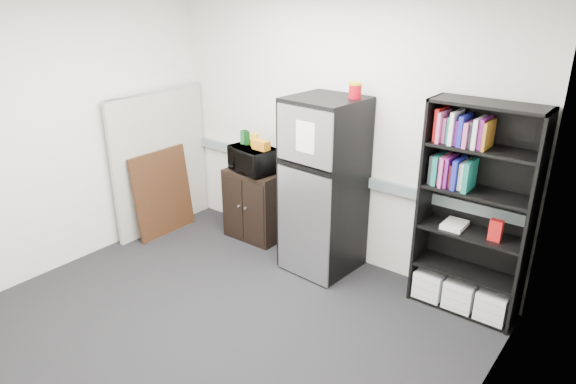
% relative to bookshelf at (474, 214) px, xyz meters
% --- Properties ---
extents(floor, '(4.00, 4.00, 0.00)m').
position_rel_bookshelf_xyz_m(floor, '(-1.53, -1.57, -0.91)').
color(floor, black).
rests_on(floor, ground).
extents(wall_back, '(4.00, 0.02, 2.70)m').
position_rel_bookshelf_xyz_m(wall_back, '(-1.53, 0.18, 0.44)').
color(wall_back, silver).
rests_on(wall_back, floor).
extents(wall_right, '(0.02, 3.50, 2.70)m').
position_rel_bookshelf_xyz_m(wall_right, '(0.47, -1.57, 0.44)').
color(wall_right, silver).
rests_on(wall_right, floor).
extents(wall_left, '(0.02, 3.50, 2.70)m').
position_rel_bookshelf_xyz_m(wall_left, '(-3.53, -1.57, 0.44)').
color(wall_left, silver).
rests_on(wall_left, floor).
extents(electrical_raceway, '(3.92, 0.05, 0.10)m').
position_rel_bookshelf_xyz_m(electrical_raceway, '(-1.53, 0.15, -0.01)').
color(electrical_raceway, gray).
rests_on(electrical_raceway, wall_back).
extents(wall_note, '(0.14, 0.00, 0.10)m').
position_rel_bookshelf_xyz_m(wall_note, '(-1.88, 0.18, 0.64)').
color(wall_note, white).
rests_on(wall_note, wall_back).
extents(bookshelf, '(0.90, 0.34, 1.85)m').
position_rel_bookshelf_xyz_m(bookshelf, '(0.00, 0.00, 0.00)').
color(bookshelf, black).
rests_on(bookshelf, floor).
extents(cubicle_partition, '(0.06, 1.30, 1.62)m').
position_rel_bookshelf_xyz_m(cubicle_partition, '(-3.43, -0.49, -0.10)').
color(cubicle_partition, '#A9A596').
rests_on(cubicle_partition, floor).
extents(cabinet, '(0.64, 0.43, 0.80)m').
position_rel_bookshelf_xyz_m(cabinet, '(-2.38, -0.06, -0.51)').
color(cabinet, black).
rests_on(cabinet, floor).
extents(microwave, '(0.56, 0.43, 0.28)m').
position_rel_bookshelf_xyz_m(microwave, '(-2.38, -0.08, 0.02)').
color(microwave, black).
rests_on(microwave, cabinet).
extents(snack_box_a, '(0.08, 0.06, 0.15)m').
position_rel_bookshelf_xyz_m(snack_box_a, '(-2.53, -0.05, 0.24)').
color(snack_box_a, '#175127').
rests_on(snack_box_a, microwave).
extents(snack_box_b, '(0.08, 0.07, 0.15)m').
position_rel_bookshelf_xyz_m(snack_box_b, '(-2.50, -0.05, 0.24)').
color(snack_box_b, '#0B340F').
rests_on(snack_box_b, microwave).
extents(snack_box_c, '(0.08, 0.06, 0.14)m').
position_rel_bookshelf_xyz_m(snack_box_c, '(-2.38, -0.05, 0.23)').
color(snack_box_c, gold).
rests_on(snack_box_c, microwave).
extents(snack_bag, '(0.19, 0.11, 0.10)m').
position_rel_bookshelf_xyz_m(snack_bag, '(-2.24, -0.10, 0.21)').
color(snack_bag, orange).
rests_on(snack_bag, microwave).
extents(refrigerator, '(0.70, 0.72, 1.74)m').
position_rel_bookshelf_xyz_m(refrigerator, '(-1.42, -0.14, -0.04)').
color(refrigerator, black).
rests_on(refrigerator, floor).
extents(coffee_can, '(0.12, 0.12, 0.16)m').
position_rel_bookshelf_xyz_m(coffee_can, '(-1.19, -0.02, 0.90)').
color(coffee_can, '#AB0713').
rests_on(coffee_can, refrigerator).
extents(framed_poster, '(0.15, 0.76, 0.97)m').
position_rel_bookshelf_xyz_m(framed_poster, '(-3.30, -0.61, -0.43)').
color(framed_poster, '#311C0D').
rests_on(framed_poster, floor).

